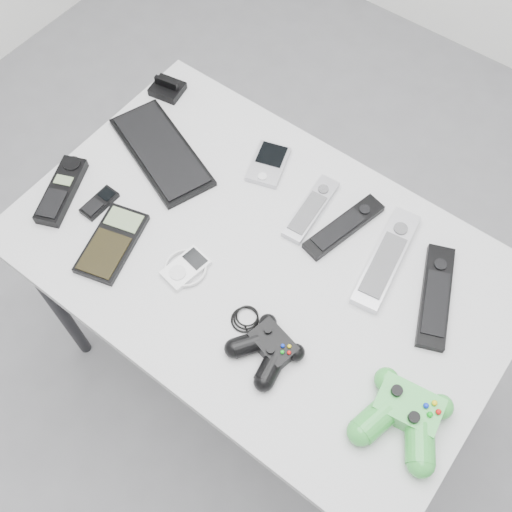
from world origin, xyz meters
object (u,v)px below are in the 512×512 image
Objects in this scene: cordless_handset at (61,190)px; controller_black at (268,348)px; remote_black_b at (436,296)px; controller_green at (405,415)px; remote_silver_a at (311,209)px; desk at (262,269)px; mp3_player at (186,268)px; mobile_phone at (99,203)px; pda at (268,164)px; calculator at (112,243)px; pda_keyboard at (161,151)px; remote_silver_b at (386,258)px; remote_black_a at (344,226)px.

cordless_handset is 0.58m from controller_black.
remote_black_b is at bearing -4.11° from cordless_handset.
remote_silver_a is at bearing 136.19° from controller_green.
mp3_player reaches higher than desk.
mp3_player is at bearing -1.13° from mobile_phone.
remote_silver_a is 1.03× the size of cordless_handset.
desk is 0.17m from remote_silver_a.
controller_black is (0.26, -0.36, 0.01)m from pda.
pda_keyboard is at bearing 91.88° from calculator.
mp3_player is (-0.11, -0.12, 0.07)m from desk.
calculator is 0.68m from controller_green.
desk is 8.99× the size of pda.
pda_keyboard is 1.18× the size of remote_silver_b.
remote_silver_a is 0.55m from cordless_handset.
controller_green is at bearing -48.66° from pda.
calculator is at bearing -51.48° from pda_keyboard.
controller_green is (0.31, -0.28, 0.02)m from remote_black_a.
controller_green is at bearing -62.89° from remote_silver_b.
calculator reaches higher than mobile_phone.
controller_green is at bearing -21.81° from cordless_handset.
controller_green is at bearing -28.92° from remote_black_a.
remote_black_a is at bearing -27.58° from pda.
calculator is at bearing -154.78° from mp3_player.
mobile_phone is (-0.38, -0.27, -0.00)m from remote_silver_a.
cordless_handset is at bearing 176.36° from remote_black_b.
pda_keyboard is 0.37m from remote_silver_a.
remote_silver_a is 1.90× the size of mp3_player.
controller_green is (0.85, 0.02, 0.01)m from cordless_handset.
mp3_player is (-0.44, -0.25, -0.00)m from remote_black_b.
mobile_phone is (-0.01, -0.19, -0.00)m from pda_keyboard.
controller_black is (-0.20, -0.29, 0.01)m from remote_black_b.
desk is 3.52× the size of pda_keyboard.
remote_silver_b is 0.33m from controller_green.
desk is at bearing 142.17° from controller_black.
remote_black_b is at bearing 68.06° from controller_black.
mobile_phone is 0.91× the size of mp3_player.
pda_keyboard is at bearing 161.74° from remote_black_b.
controller_green reaches higher than desk.
remote_black_a reaches higher than pda.
mobile_phone reaches higher than desk.
cordless_handset reaches higher than mp3_player.
mobile_phone is 0.41× the size of controller_black.
desk is at bearing 178.56° from remote_black_b.
controller_black is at bearing -179.43° from controller_green.
controller_black is (-0.08, -0.31, 0.01)m from remote_silver_b.
remote_silver_b is at bearing 48.52° from mp3_player.
remote_black_b reaches higher than mobile_phone.
controller_black is at bearing -15.02° from calculator.
cordless_handset is at bearing 172.80° from controller_green.
desk is at bearing 16.37° from calculator.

